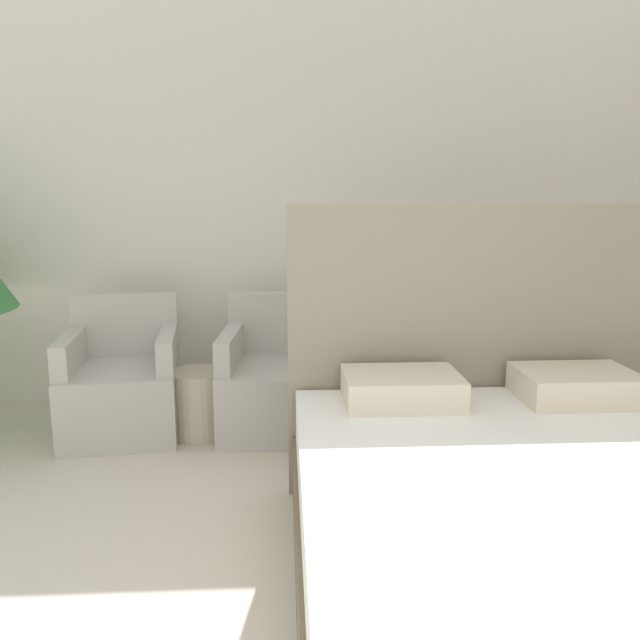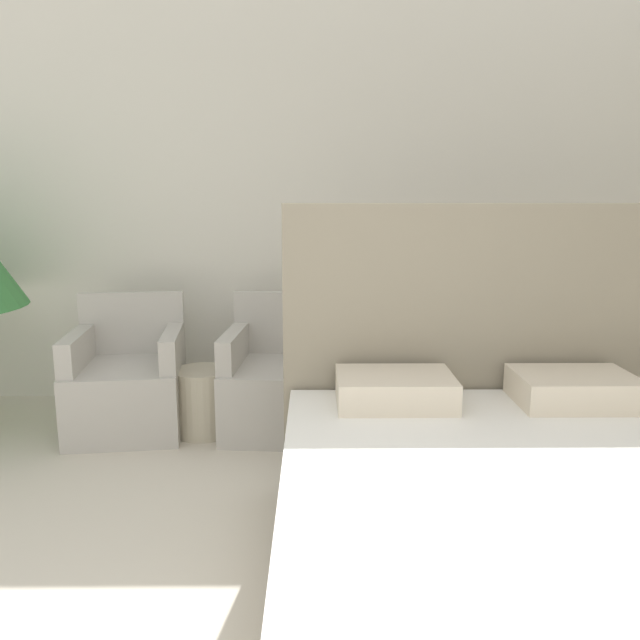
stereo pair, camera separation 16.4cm
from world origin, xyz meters
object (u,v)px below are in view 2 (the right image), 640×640
object	(u,v)px
bed	(531,528)
side_table	(203,401)
armchair_near_window_left	(128,388)
armchair_near_window_right	(280,387)

from	to	relation	value
bed	side_table	world-z (taller)	bed
bed	armchair_near_window_left	distance (m)	2.72
bed	armchair_near_window_left	size ratio (longest dim) A/B	2.39
armchair_near_window_left	armchair_near_window_right	distance (m)	0.99
bed	side_table	bearing A→B (deg)	130.14
side_table	armchair_near_window_right	bearing A→B (deg)	7.24
armchair_near_window_left	side_table	world-z (taller)	armchair_near_window_left
armchair_near_window_left	side_table	size ratio (longest dim) A/B	2.05
armchair_near_window_left	armchair_near_window_right	size ratio (longest dim) A/B	1.00
armchair_near_window_right	armchair_near_window_left	bearing A→B (deg)	-176.14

